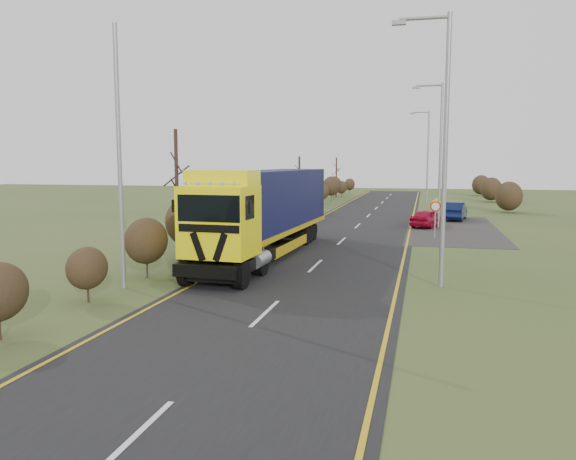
# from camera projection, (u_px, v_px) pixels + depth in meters

# --- Properties ---
(ground) EXTENTS (160.00, 160.00, 0.00)m
(ground) POSITION_uv_depth(u_px,v_px,m) (295.00, 286.00, 20.79)
(ground) COLOR #384B20
(ground) RESTS_ON ground
(road) EXTENTS (8.00, 120.00, 0.02)m
(road) POSITION_uv_depth(u_px,v_px,m) (336.00, 246.00, 30.43)
(road) COLOR black
(road) RESTS_ON ground
(layby) EXTENTS (6.00, 18.00, 0.02)m
(layby) POSITION_uv_depth(u_px,v_px,m) (452.00, 229.00, 38.55)
(layby) COLOR #282623
(layby) RESTS_ON ground
(lane_markings) EXTENTS (7.52, 116.00, 0.01)m
(lane_markings) POSITION_uv_depth(u_px,v_px,m) (335.00, 247.00, 30.13)
(lane_markings) COLOR #C09C12
(lane_markings) RESTS_ON road
(hedgerow) EXTENTS (2.24, 102.04, 6.05)m
(hedgerow) POSITION_uv_depth(u_px,v_px,m) (218.00, 218.00, 29.61)
(hedgerow) COLOR black
(hedgerow) RESTS_ON ground
(lorry) EXTENTS (3.08, 15.37, 4.26)m
(lorry) POSITION_uv_depth(u_px,v_px,m) (266.00, 207.00, 26.83)
(lorry) COLOR black
(lorry) RESTS_ON ground
(car_red_hatchback) EXTENTS (2.67, 4.01, 1.27)m
(car_red_hatchback) POSITION_uv_depth(u_px,v_px,m) (427.00, 218.00, 39.35)
(car_red_hatchback) COLOR #A20823
(car_red_hatchback) RESTS_ON ground
(car_blue_sedan) EXTENTS (2.16, 4.47, 1.41)m
(car_blue_sedan) POSITION_uv_depth(u_px,v_px,m) (455.00, 211.00, 44.21)
(car_blue_sedan) COLOR #091135
(car_blue_sedan) RESTS_ON ground
(streetlight_near) EXTENTS (2.06, 0.19, 9.73)m
(streetlight_near) POSITION_uv_depth(u_px,v_px,m) (442.00, 139.00, 19.98)
(streetlight_near) COLOR gray
(streetlight_near) RESTS_ON ground
(streetlight_mid) EXTENTS (2.10, 0.20, 9.93)m
(streetlight_mid) POSITION_uv_depth(u_px,v_px,m) (438.00, 148.00, 38.74)
(streetlight_mid) COLOR gray
(streetlight_mid) RESTS_ON ground
(streetlight_far) EXTENTS (2.12, 0.20, 10.04)m
(streetlight_far) POSITION_uv_depth(u_px,v_px,m) (427.00, 153.00, 60.64)
(streetlight_far) COLOR gray
(streetlight_far) RESTS_ON ground
(left_pole) EXTENTS (0.16, 0.16, 9.33)m
(left_pole) POSITION_uv_depth(u_px,v_px,m) (119.00, 159.00, 19.84)
(left_pole) COLOR gray
(left_pole) RESTS_ON ground
(speed_sign) EXTENTS (0.62, 0.10, 2.23)m
(speed_sign) POSITION_uv_depth(u_px,v_px,m) (435.00, 213.00, 33.48)
(speed_sign) COLOR gray
(speed_sign) RESTS_ON ground
(warning_board) EXTENTS (0.70, 0.11, 1.85)m
(warning_board) POSITION_uv_depth(u_px,v_px,m) (436.00, 207.00, 43.21)
(warning_board) COLOR gray
(warning_board) RESTS_ON ground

